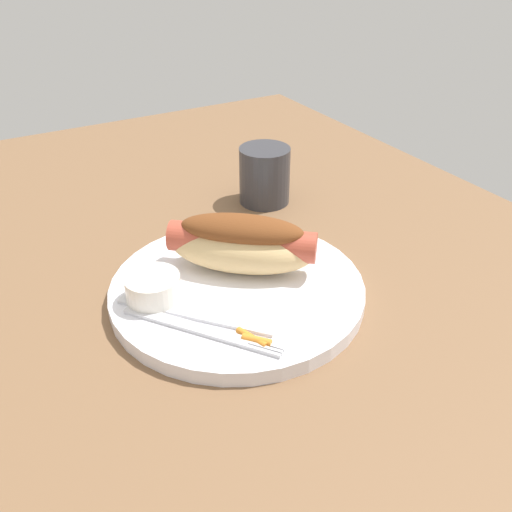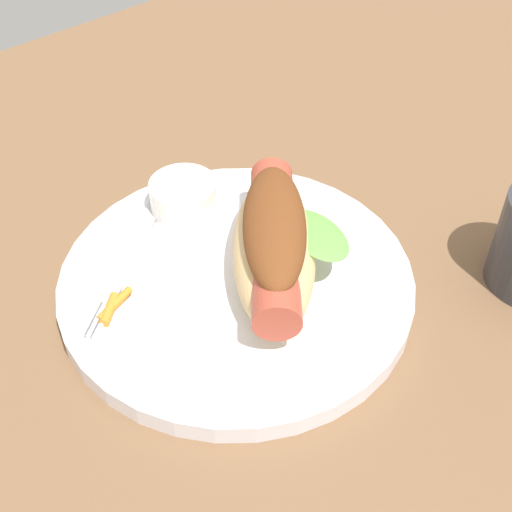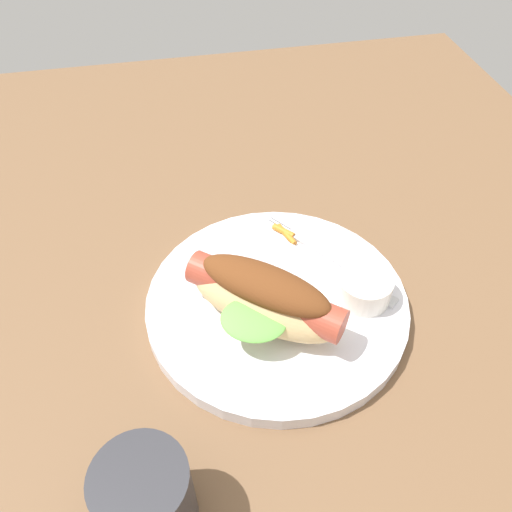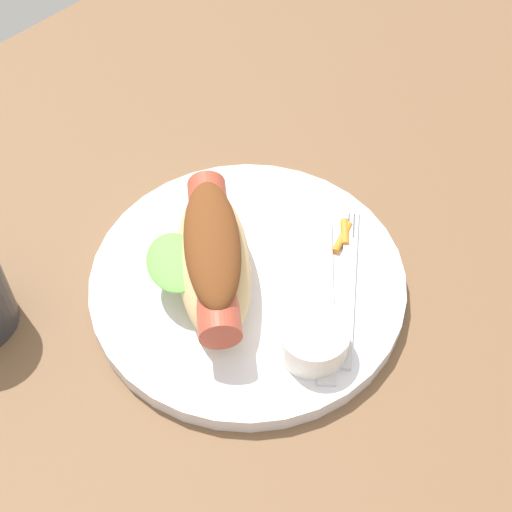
% 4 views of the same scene
% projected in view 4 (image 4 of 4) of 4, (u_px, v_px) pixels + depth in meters
% --- Properties ---
extents(ground_plane, '(1.20, 0.90, 0.02)m').
position_uv_depth(ground_plane, '(248.00, 316.00, 0.65)').
color(ground_plane, brown).
extents(plate, '(0.26, 0.26, 0.02)m').
position_uv_depth(plate, '(248.00, 283.00, 0.65)').
color(plate, white).
rests_on(plate, ground_plane).
extents(hot_dog, '(0.14, 0.16, 0.06)m').
position_uv_depth(hot_dog, '(212.00, 257.00, 0.62)').
color(hot_dog, '#DBB77A').
rests_on(hot_dog, plate).
extents(sauce_ramekin, '(0.05, 0.05, 0.03)m').
position_uv_depth(sauce_ramekin, '(317.00, 337.00, 0.59)').
color(sauce_ramekin, white).
rests_on(sauce_ramekin, plate).
extents(fork, '(0.14, 0.11, 0.00)m').
position_uv_depth(fork, '(348.00, 287.00, 0.64)').
color(fork, silver).
rests_on(fork, plate).
extents(knife, '(0.13, 0.12, 0.00)m').
position_uv_depth(knife, '(325.00, 298.00, 0.63)').
color(knife, silver).
rests_on(knife, plate).
extents(carrot_garnish, '(0.04, 0.02, 0.01)m').
position_uv_depth(carrot_garnish, '(344.00, 235.00, 0.67)').
color(carrot_garnish, orange).
rests_on(carrot_garnish, plate).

